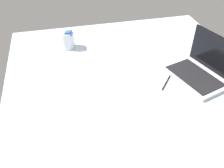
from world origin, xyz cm
name	(u,v)px	position (x,y,z in cm)	size (l,w,h in cm)	color
bed_mattress	(143,112)	(0.00, 0.00, 9.00)	(180.00, 140.00, 18.00)	silver
laptop	(201,70)	(-11.20, 36.70, 22.41)	(38.19, 31.46, 23.00)	#B7BABC
snack_cup	(67,40)	(-60.38, -32.30, 23.74)	(9.50, 9.00, 12.85)	silver
charger_cable	(167,81)	(-11.05, 16.95, 18.30)	(17.00, 0.60, 0.60)	black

